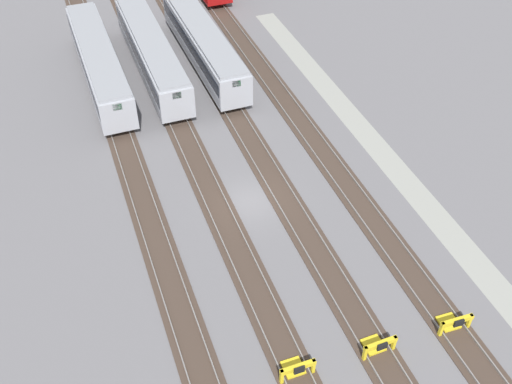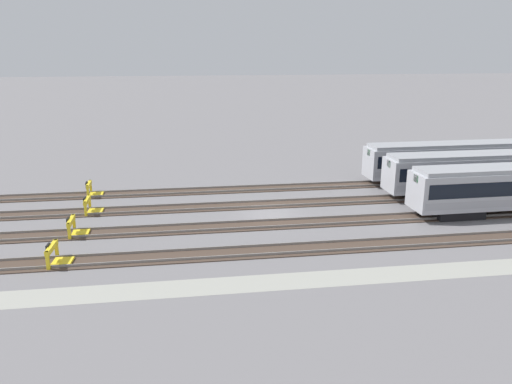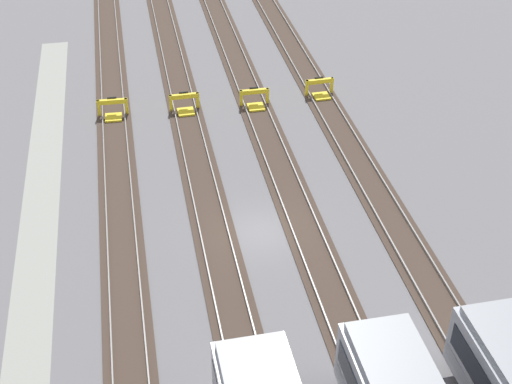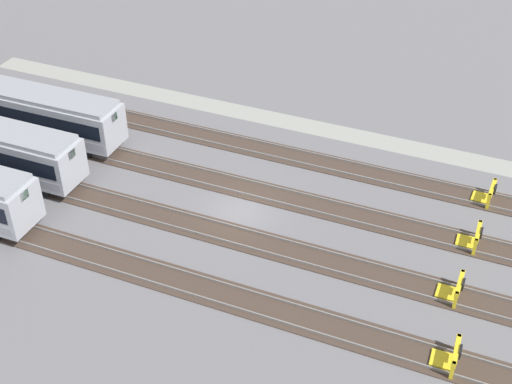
{
  "view_description": "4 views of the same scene",
  "coord_description": "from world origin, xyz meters",
  "px_view_note": "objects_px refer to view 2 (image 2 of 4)",
  "views": [
    {
      "loc": [
        -28.88,
        10.26,
        28.43
      ],
      "look_at": [
        -1.07,
        0.0,
        1.8
      ],
      "focal_mm": 42.0,
      "sensor_mm": 36.0,
      "label": 1
    },
    {
      "loc": [
        -6.26,
        -35.34,
        12.14
      ],
      "look_at": [
        -1.07,
        0.0,
        1.8
      ],
      "focal_mm": 35.0,
      "sensor_mm": 36.0,
      "label": 2
    },
    {
      "loc": [
        28.45,
        -5.76,
        22.95
      ],
      "look_at": [
        -1.07,
        0.0,
        1.8
      ],
      "focal_mm": 50.0,
      "sensor_mm": 36.0,
      "label": 3
    },
    {
      "loc": [
        -14.45,
        31.78,
        27.08
      ],
      "look_at": [
        -1.07,
        0.0,
        1.8
      ],
      "focal_mm": 50.0,
      "sensor_mm": 36.0,
      "label": 4
    }
  ],
  "objects_px": {
    "subway_car_front_row_centre": "(489,172)",
    "bumper_stop_near_inner_track": "(75,228)",
    "bumper_stop_far_inner_track": "(92,190)",
    "subway_car_front_row_right_inner": "(459,160)",
    "bumper_stop_nearest_track": "(57,255)",
    "bumper_stop_middle_track": "(91,206)"
  },
  "relations": [
    {
      "from": "subway_car_front_row_right_inner",
      "to": "bumper_stop_near_inner_track",
      "type": "bearing_deg",
      "value": -164.02
    },
    {
      "from": "subway_car_front_row_centre",
      "to": "subway_car_front_row_right_inner",
      "type": "xyz_separation_m",
      "value": [
        0.0,
        4.69,
        0.0
      ]
    },
    {
      "from": "bumper_stop_nearest_track",
      "to": "bumper_stop_far_inner_track",
      "type": "xyz_separation_m",
      "value": [
        -0.28,
        14.15,
        0.0
      ]
    },
    {
      "from": "subway_car_front_row_centre",
      "to": "subway_car_front_row_right_inner",
      "type": "height_order",
      "value": "same"
    },
    {
      "from": "subway_car_front_row_right_inner",
      "to": "bumper_stop_near_inner_track",
      "type": "xyz_separation_m",
      "value": [
        -32.96,
        -9.44,
        -1.53
      ]
    },
    {
      "from": "subway_car_front_row_centre",
      "to": "bumper_stop_near_inner_track",
      "type": "bearing_deg",
      "value": -171.79
    },
    {
      "from": "bumper_stop_near_inner_track",
      "to": "bumper_stop_nearest_track",
      "type": "bearing_deg",
      "value": -91.78
    },
    {
      "from": "bumper_stop_nearest_track",
      "to": "bumper_stop_near_inner_track",
      "type": "xyz_separation_m",
      "value": [
        0.15,
        4.73,
        0.0
      ]
    },
    {
      "from": "bumper_stop_far_inner_track",
      "to": "bumper_stop_near_inner_track",
      "type": "bearing_deg",
      "value": -87.43
    },
    {
      "from": "subway_car_front_row_centre",
      "to": "subway_car_front_row_right_inner",
      "type": "relative_size",
      "value": 1.0
    },
    {
      "from": "bumper_stop_near_inner_track",
      "to": "bumper_stop_far_inner_track",
      "type": "xyz_separation_m",
      "value": [
        -0.42,
        9.42,
        0.0
      ]
    },
    {
      "from": "bumper_stop_near_inner_track",
      "to": "subway_car_front_row_right_inner",
      "type": "bearing_deg",
      "value": 15.98
    },
    {
      "from": "subway_car_front_row_centre",
      "to": "bumper_stop_middle_track",
      "type": "relative_size",
      "value": 9.01
    },
    {
      "from": "bumper_stop_nearest_track",
      "to": "bumper_stop_middle_track",
      "type": "bearing_deg",
      "value": 87.68
    },
    {
      "from": "bumper_stop_middle_track",
      "to": "bumper_stop_far_inner_track",
      "type": "distance_m",
      "value": 4.77
    },
    {
      "from": "bumper_stop_nearest_track",
      "to": "subway_car_front_row_centre",
      "type": "bearing_deg",
      "value": 15.98
    },
    {
      "from": "bumper_stop_near_inner_track",
      "to": "bumper_stop_middle_track",
      "type": "bearing_deg",
      "value": 87.14
    },
    {
      "from": "subway_car_front_row_centre",
      "to": "bumper_stop_near_inner_track",
      "type": "height_order",
      "value": "subway_car_front_row_centre"
    },
    {
      "from": "subway_car_front_row_right_inner",
      "to": "bumper_stop_near_inner_track",
      "type": "relative_size",
      "value": 8.99
    },
    {
      "from": "bumper_stop_nearest_track",
      "to": "bumper_stop_middle_track",
      "type": "relative_size",
      "value": 1.0
    },
    {
      "from": "subway_car_front_row_centre",
      "to": "bumper_stop_far_inner_track",
      "type": "xyz_separation_m",
      "value": [
        -33.38,
        4.67,
        -1.53
      ]
    },
    {
      "from": "subway_car_front_row_right_inner",
      "to": "bumper_stop_middle_track",
      "type": "relative_size",
      "value": 9.01
    }
  ]
}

